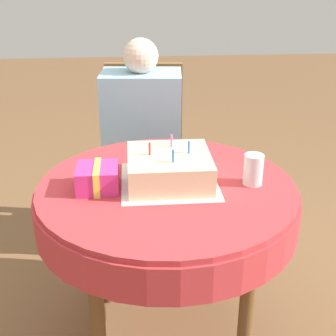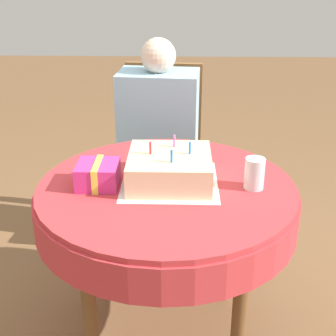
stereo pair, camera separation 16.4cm
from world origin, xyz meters
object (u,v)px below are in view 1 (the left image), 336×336
Objects in this scene: person at (142,126)px; birthday_cake at (169,168)px; drinking_glass at (253,170)px; chair at (144,148)px; gift_box at (98,178)px.

person is 0.74m from birthday_cake.
drinking_glass is at bearing -7.86° from birthday_cake.
person is at bearing 115.61° from drinking_glass.
chair is at bearing 94.56° from birthday_cake.
birthday_cake is 0.30m from drinking_glass.
chair is 0.92m from gift_box.
person reaches higher than chair.
chair is 0.85× the size of person.
drinking_glass is 0.74× the size of gift_box.
birthday_cake is at bearing -80.33° from chair.
drinking_glass is (0.37, -0.77, 0.10)m from person.
birthday_cake is 2.63× the size of drinking_glass.
drinking_glass is at bearing -59.27° from person.
person is at bearing 77.05° from gift_box.
person is 3.77× the size of birthday_cake.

